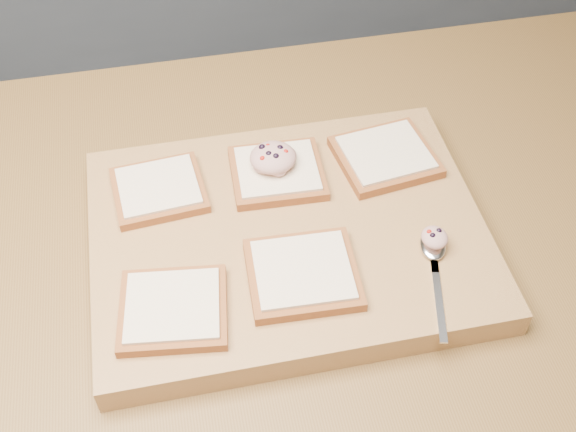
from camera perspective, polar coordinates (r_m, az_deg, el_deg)
name	(u,v)px	position (r m, az deg, el deg)	size (l,w,h in m)	color
island_counter	(329,386)	(1.33, 3.24, -13.30)	(2.00, 0.80, 0.90)	slate
cutting_board	(288,237)	(0.91, 0.00, -1.67)	(0.49, 0.37, 0.04)	tan
bread_far_left	(159,189)	(0.94, -10.18, 2.09)	(0.12, 0.11, 0.02)	brown
bread_far_center	(277,172)	(0.95, -0.85, 3.47)	(0.12, 0.11, 0.02)	brown
bread_far_right	(385,156)	(0.98, 7.70, 4.71)	(0.14, 0.13, 0.02)	brown
bread_near_left	(173,309)	(0.82, -9.07, -7.24)	(0.13, 0.12, 0.02)	brown
bread_near_center	(303,273)	(0.84, 1.17, -4.56)	(0.13, 0.12, 0.02)	brown
tuna_salad_dollop	(273,157)	(0.94, -1.20, 4.66)	(0.06, 0.06, 0.03)	tan
spoon	(434,253)	(0.88, 11.43, -2.87)	(0.06, 0.16, 0.01)	silver
spoon_salad	(435,237)	(0.88, 11.51, -1.66)	(0.03, 0.04, 0.02)	tan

